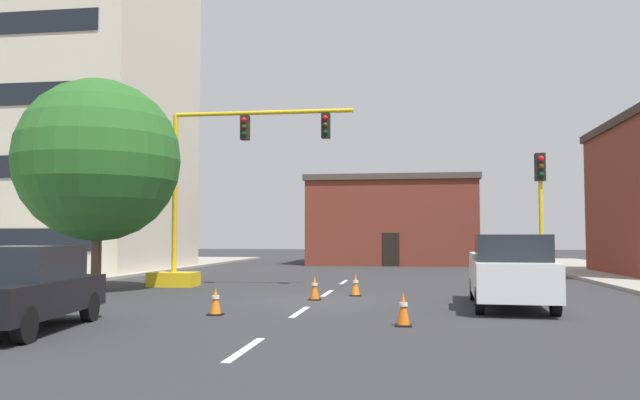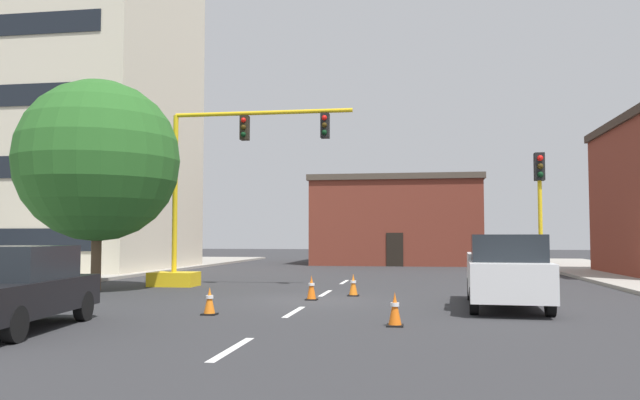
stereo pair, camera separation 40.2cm
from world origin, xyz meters
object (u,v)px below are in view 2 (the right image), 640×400
(traffic_light_pole_right, at_px, (540,190))
(traffic_cone_roadside_a, at_px, (311,288))
(pickup_truck_white, at_px, (506,272))
(sedan_black_near_left, at_px, (15,287))
(traffic_signal_gantry, at_px, (198,231))
(traffic_cone_roadside_b, at_px, (210,301))
(tree_left_near, at_px, (98,161))
(traffic_cone_roadside_c, at_px, (353,285))
(traffic_cone_roadside_d, at_px, (395,310))

(traffic_light_pole_right, height_order, traffic_cone_roadside_a, traffic_light_pole_right)
(pickup_truck_white, relative_size, sedan_black_near_left, 1.18)
(pickup_truck_white, distance_m, sedan_black_near_left, 12.16)
(traffic_signal_gantry, distance_m, sedan_black_near_left, 11.83)
(pickup_truck_white, bearing_deg, traffic_cone_roadside_b, -159.63)
(sedan_black_near_left, xyz_separation_m, traffic_cone_roadside_b, (3.13, 3.14, -0.55))
(tree_left_near, distance_m, traffic_cone_roadside_c, 10.32)
(pickup_truck_white, distance_m, traffic_cone_roadside_a, 5.78)
(traffic_signal_gantry, xyz_separation_m, traffic_cone_roadside_a, (5.29, -4.58, -1.81))
(traffic_cone_roadside_a, bearing_deg, traffic_cone_roadside_b, -114.94)
(traffic_cone_roadside_d, bearing_deg, sedan_black_near_left, -166.91)
(pickup_truck_white, bearing_deg, traffic_cone_roadside_a, 167.39)
(pickup_truck_white, height_order, traffic_cone_roadside_b, pickup_truck_white)
(traffic_cone_roadside_c, bearing_deg, sedan_black_near_left, -125.15)
(sedan_black_near_left, bearing_deg, traffic_cone_roadside_c, 54.85)
(traffic_signal_gantry, relative_size, traffic_cone_roadside_a, 10.63)
(traffic_cone_roadside_a, bearing_deg, traffic_light_pole_right, 23.80)
(traffic_signal_gantry, height_order, tree_left_near, tree_left_near)
(tree_left_near, distance_m, traffic_cone_roadside_b, 9.86)
(pickup_truck_white, bearing_deg, sedan_black_near_left, -150.86)
(traffic_cone_roadside_a, relative_size, traffic_cone_roadside_c, 1.04)
(sedan_black_near_left, bearing_deg, tree_left_near, 109.04)
(traffic_light_pole_right, height_order, sedan_black_near_left, traffic_light_pole_right)
(traffic_signal_gantry, xyz_separation_m, pickup_truck_white, (10.90, -5.84, -1.20))
(traffic_signal_gantry, height_order, traffic_cone_roadside_d, traffic_signal_gantry)
(traffic_cone_roadside_d, bearing_deg, traffic_cone_roadside_c, 103.19)
(traffic_signal_gantry, xyz_separation_m, traffic_cone_roadside_d, (8.04, -9.95, -1.81))
(traffic_cone_roadside_a, distance_m, traffic_cone_roadside_d, 6.03)
(traffic_light_pole_right, relative_size, traffic_cone_roadside_a, 6.42)
(traffic_cone_roadside_c, xyz_separation_m, traffic_cone_roadside_d, (1.62, -6.91, 0.01))
(traffic_cone_roadside_a, height_order, traffic_cone_roadside_c, traffic_cone_roadside_a)
(pickup_truck_white, xyz_separation_m, traffic_cone_roadside_c, (-4.48, 2.79, -0.62))
(pickup_truck_white, relative_size, traffic_cone_roadside_a, 7.36)
(traffic_light_pole_right, bearing_deg, tree_left_near, -175.93)
(traffic_light_pole_right, height_order, tree_left_near, tree_left_near)
(traffic_cone_roadside_b, distance_m, traffic_cone_roadside_c, 6.33)
(tree_left_near, distance_m, traffic_cone_roadside_a, 9.53)
(traffic_cone_roadside_a, xyz_separation_m, traffic_cone_roadside_b, (-1.88, -4.03, -0.03))
(traffic_cone_roadside_c, bearing_deg, traffic_light_pole_right, 15.30)
(traffic_signal_gantry, relative_size, traffic_cone_roadside_d, 10.80)
(traffic_signal_gantry, bearing_deg, tree_left_near, -140.13)
(traffic_signal_gantry, relative_size, tree_left_near, 1.04)
(tree_left_near, bearing_deg, pickup_truck_white, -13.77)
(traffic_cone_roadside_b, distance_m, traffic_cone_roadside_d, 4.81)
(traffic_cone_roadside_c, relative_size, traffic_cone_roadside_d, 0.98)
(traffic_light_pole_right, relative_size, traffic_cone_roadside_d, 6.52)
(sedan_black_near_left, height_order, traffic_cone_roadside_c, sedan_black_near_left)
(pickup_truck_white, bearing_deg, traffic_light_pole_right, 68.83)
(sedan_black_near_left, xyz_separation_m, traffic_cone_roadside_c, (6.13, 8.71, -0.53))
(traffic_light_pole_right, xyz_separation_m, traffic_cone_roadside_a, (-7.35, -3.24, -3.16))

